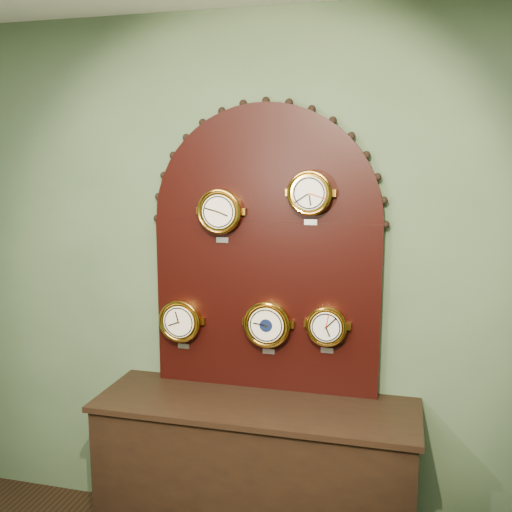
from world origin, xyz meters
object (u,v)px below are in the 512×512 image
(shop_counter, at_px, (255,481))
(arabic_clock, at_px, (310,193))
(display_board, at_px, (266,241))
(roman_clock, at_px, (220,211))
(hygrometer, at_px, (181,321))
(barometer, at_px, (267,324))
(tide_clock, at_px, (327,326))

(shop_counter, distance_m, arabic_clock, 1.51)
(display_board, xyz_separation_m, roman_clock, (-0.23, -0.07, 0.16))
(shop_counter, height_order, arabic_clock, arabic_clock)
(display_board, xyz_separation_m, arabic_clock, (0.24, -0.07, 0.26))
(shop_counter, xyz_separation_m, arabic_clock, (0.24, 0.15, 1.48))
(hygrometer, bearing_deg, shop_counter, -18.60)
(shop_counter, bearing_deg, arabic_clock, 32.56)
(hygrometer, relative_size, barometer, 0.96)
(hygrometer, height_order, tide_clock, tide_clock)
(roman_clock, relative_size, tide_clock, 1.10)
(barometer, bearing_deg, hygrometer, 179.95)
(roman_clock, bearing_deg, tide_clock, 0.07)
(roman_clock, bearing_deg, shop_counter, -34.25)
(shop_counter, relative_size, tide_clock, 6.15)
(roman_clock, bearing_deg, display_board, 16.53)
(shop_counter, bearing_deg, roman_clock, 145.75)
(barometer, bearing_deg, display_board, 111.86)
(shop_counter, height_order, hygrometer, hygrometer)
(tide_clock, bearing_deg, barometer, -179.80)
(shop_counter, xyz_separation_m, tide_clock, (0.34, 0.15, 0.81))
(tide_clock, bearing_deg, shop_counter, -155.43)
(shop_counter, height_order, barometer, barometer)
(barometer, bearing_deg, arabic_clock, 0.20)
(tide_clock, bearing_deg, arabic_clock, -179.78)
(shop_counter, relative_size, display_board, 1.05)
(arabic_clock, height_order, tide_clock, arabic_clock)
(shop_counter, bearing_deg, display_board, 90.00)
(barometer, bearing_deg, roman_clock, 179.90)
(display_board, xyz_separation_m, barometer, (0.03, -0.07, -0.43))
(shop_counter, relative_size, arabic_clock, 5.85)
(roman_clock, bearing_deg, arabic_clock, 0.04)
(roman_clock, relative_size, arabic_clock, 1.04)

